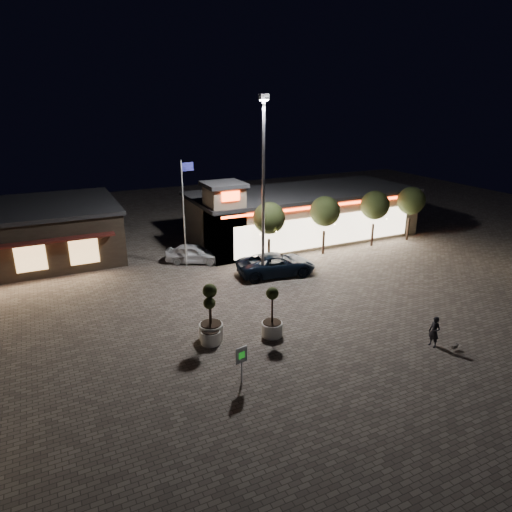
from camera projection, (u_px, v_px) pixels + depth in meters
name	position (u px, v px, depth m)	size (l,w,h in m)	color
ground	(296.00, 338.00, 24.43)	(90.00, 90.00, 0.00)	#71665B
retail_building	(299.00, 214.00, 41.03)	(20.40, 8.40, 6.10)	gray
restaurant_building	(7.00, 235.00, 35.00)	(16.40, 11.00, 4.30)	#382D23
floodlight_pole	(263.00, 181.00, 29.72)	(0.60, 0.40, 12.38)	gray
flagpole	(185.00, 205.00, 33.14)	(0.95, 0.10, 8.00)	white
string_tree_a	(269.00, 218.00, 34.24)	(2.42, 2.42, 4.79)	#332319
string_tree_b	(325.00, 211.00, 36.28)	(2.42, 2.42, 4.79)	#332319
string_tree_c	(375.00, 205.00, 38.31)	(2.42, 2.42, 4.79)	#332319
string_tree_d	(411.00, 201.00, 39.94)	(2.42, 2.42, 4.79)	#332319
pickup_truck	(276.00, 264.00, 32.83)	(2.63, 5.70, 1.58)	black
white_sedan	(193.00, 253.00, 35.28)	(1.72, 4.28, 1.46)	silver
pedestrian	(434.00, 332.00, 23.35)	(0.60, 0.39, 1.65)	black
dog	(455.00, 346.00, 23.17)	(0.45, 0.20, 0.24)	#59514C
planter_left	(211.00, 322.00, 24.02)	(1.28, 1.28, 3.15)	white
planter_mid	(210.00, 329.00, 23.64)	(1.06, 1.06, 2.61)	white
planter_right	(272.00, 321.00, 24.38)	(1.14, 1.14, 2.81)	white
valet_sign	(242.00, 358.00, 20.20)	(0.59, 0.18, 1.81)	gray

